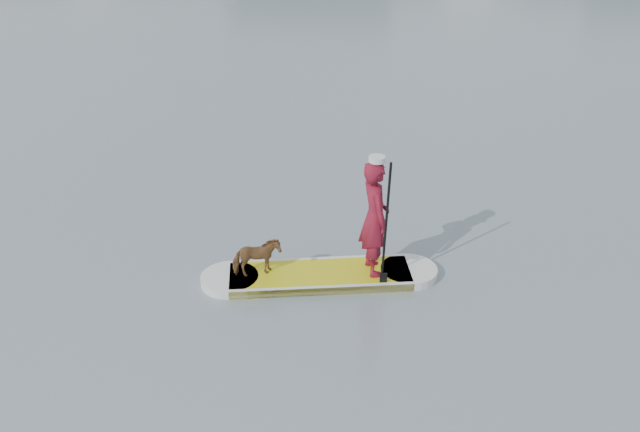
# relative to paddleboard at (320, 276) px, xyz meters

# --- Properties ---
(ground) EXTENTS (140.00, 140.00, 0.00)m
(ground) POSITION_rel_paddleboard_xyz_m (-1.97, -0.17, -0.06)
(ground) COLOR slate
(ground) RESTS_ON ground
(paddleboard) EXTENTS (3.20, 1.49, 0.12)m
(paddleboard) POSITION_rel_paddleboard_xyz_m (0.00, 0.00, 0.00)
(paddleboard) COLOR #CEC913
(paddleboard) RESTS_ON ground
(paddler) EXTENTS (0.61, 0.71, 1.64)m
(paddler) POSITION_rel_paddleboard_xyz_m (0.71, 0.20, 0.88)
(paddler) COLOR maroon
(paddler) RESTS_ON paddleboard
(white_cap) EXTENTS (0.22, 0.22, 0.07)m
(white_cap) POSITION_rel_paddleboard_xyz_m (0.71, 0.20, 1.74)
(white_cap) COLOR silver
(white_cap) RESTS_ON paddler
(dog) EXTENTS (0.71, 0.57, 0.55)m
(dog) POSITION_rel_paddleboard_xyz_m (-0.83, -0.24, 0.33)
(dog) COLOR brown
(dog) RESTS_ON paddleboard
(paddle) EXTENTS (0.12, 0.30, 2.00)m
(paddle) POSITION_rel_paddleboard_xyz_m (0.89, -0.08, 0.74)
(paddle) COLOR black
(paddle) RESTS_ON ground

